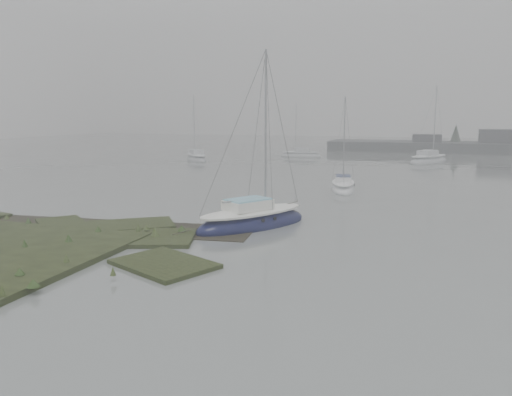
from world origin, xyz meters
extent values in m
plane|color=slate|center=(0.00, 30.00, 0.00)|extent=(160.00, 160.00, 0.00)
cube|color=#424247|center=(10.00, 61.00, 1.40)|extent=(4.00, 3.00, 2.20)
cube|color=#424247|center=(20.00, 61.00, 1.80)|extent=(6.00, 3.00, 3.00)
cone|color=#384238|center=(14.00, 63.00, 2.20)|extent=(2.00, 2.00, 3.50)
ellipsoid|color=#0B0E34|center=(1.50, 6.46, 0.11)|extent=(5.20, 6.50, 1.55)
ellipsoid|color=white|center=(1.50, 6.46, 0.73)|extent=(4.41, 5.59, 0.44)
cube|color=white|center=(1.35, 6.23, 1.11)|extent=(2.33, 2.58, 0.46)
cube|color=#80C0D7|center=(1.35, 6.23, 1.37)|extent=(2.15, 2.38, 0.07)
cylinder|color=#939399|center=(1.94, 7.15, 4.69)|extent=(0.10, 0.10, 7.29)
cylinder|color=#939399|center=(1.25, 6.08, 1.37)|extent=(1.44, 2.19, 0.08)
ellipsoid|color=white|center=(3.94, 19.55, 0.09)|extent=(2.44, 5.22, 1.22)
ellipsoid|color=white|center=(3.94, 19.55, 0.57)|extent=(2.01, 4.53, 0.34)
cube|color=white|center=(3.97, 19.34, 0.87)|extent=(1.34, 1.87, 0.36)
cube|color=#192249|center=(3.97, 19.34, 1.08)|extent=(1.25, 1.72, 0.06)
cylinder|color=#939399|center=(3.84, 20.19, 3.69)|extent=(0.08, 0.08, 5.74)
cylinder|color=#939399|center=(4.00, 19.19, 1.08)|extent=(0.39, 1.99, 0.06)
ellipsoid|color=#A6A9AF|center=(-15.85, 37.66, 0.10)|extent=(5.09, 5.74, 1.41)
ellipsoid|color=silver|center=(-15.85, 37.66, 0.66)|extent=(4.33, 4.92, 0.40)
cube|color=silver|center=(-15.70, 37.47, 1.01)|extent=(2.21, 2.33, 0.41)
cube|color=silver|center=(-15.70, 37.47, 1.24)|extent=(2.04, 2.15, 0.07)
cylinder|color=#939399|center=(-16.32, 38.25, 4.27)|extent=(0.09, 0.09, 6.64)
cylinder|color=#939399|center=(-15.60, 37.34, 1.24)|extent=(1.50, 1.87, 0.07)
ellipsoid|color=#B6BBC2|center=(10.07, 43.08, 0.11)|extent=(5.29, 6.69, 1.59)
ellipsoid|color=white|center=(10.07, 43.08, 0.75)|extent=(4.48, 5.75, 0.45)
cube|color=white|center=(9.92, 42.85, 1.14)|extent=(2.38, 2.65, 0.47)
cube|color=silver|center=(9.92, 42.85, 1.40)|extent=(2.20, 2.44, 0.07)
cylinder|color=#939399|center=(10.52, 43.80, 4.81)|extent=(0.10, 0.10, 7.48)
cylinder|color=#939399|center=(9.82, 42.69, 1.40)|extent=(1.46, 2.26, 0.08)
ellipsoid|color=#B8BFC2|center=(-5.27, 46.14, 0.09)|extent=(5.30, 2.00, 1.27)
ellipsoid|color=white|center=(-5.27, 46.14, 0.60)|extent=(4.61, 1.62, 0.36)
cube|color=white|center=(-5.04, 46.15, 0.91)|extent=(1.85, 1.22, 0.37)
cube|color=#B6BCC2|center=(-5.04, 46.15, 1.12)|extent=(1.69, 1.13, 0.06)
cylinder|color=#939399|center=(-5.93, 46.10, 3.83)|extent=(0.08, 0.08, 5.95)
cylinder|color=#939399|center=(-4.89, 46.16, 1.12)|extent=(2.08, 0.19, 0.07)
camera|label=1|loc=(8.92, -15.78, 5.34)|focal=35.00mm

